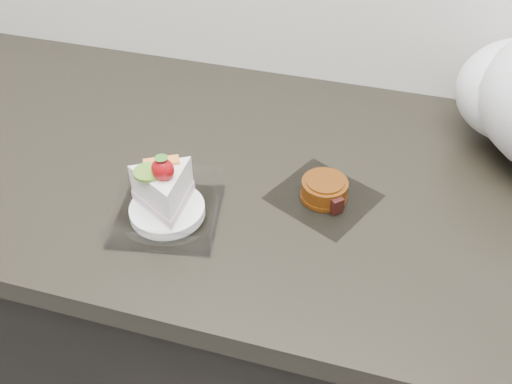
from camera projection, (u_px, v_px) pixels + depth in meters
name	position (u px, v px, depth m)	size (l,w,h in m)	color
counter	(280.00, 335.00, 1.22)	(2.04, 0.64, 0.90)	black
cake_tray	(166.00, 200.00, 0.83)	(0.18, 0.18, 0.12)	white
mooncake_wrap	(325.00, 191.00, 0.87)	(0.19, 0.18, 0.03)	white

